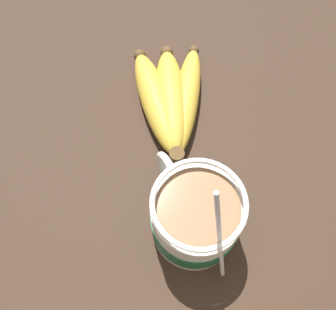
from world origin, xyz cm
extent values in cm
cube|color=#332319|center=(0.00, 0.00, 1.58)|extent=(114.26, 114.26, 3.16)
cylinder|color=white|center=(-6.37, -0.72, 7.46)|extent=(10.33, 10.33, 8.60)
cylinder|color=#195638|center=(-6.37, -0.72, 6.66)|extent=(10.53, 10.53, 3.50)
torus|color=white|center=(-0.25, -0.72, 8.15)|extent=(5.70, 0.90, 5.70)
cylinder|color=#846042|center=(-6.37, -0.72, 11.86)|extent=(9.13, 9.13, 0.40)
torus|color=white|center=(-6.37, -0.72, 13.15)|extent=(10.33, 10.33, 0.60)
cylinder|color=silver|center=(-10.55, -0.72, 12.43)|extent=(5.22, 0.50, 15.69)
ellipsoid|color=silver|center=(-8.18, -0.72, 4.66)|extent=(3.00, 2.00, 0.80)
cylinder|color=#4C381E|center=(2.18, -3.04, 6.03)|extent=(2.00, 2.00, 3.00)
ellipsoid|color=gold|center=(10.31, -9.25, 4.95)|extent=(16.84, 14.06, 3.59)
sphere|color=#4C381E|center=(17.64, -14.85, 4.95)|extent=(1.62, 1.62, 1.62)
ellipsoid|color=gold|center=(11.09, -7.13, 5.31)|extent=(17.79, 11.25, 4.30)
sphere|color=#4C381E|center=(19.09, -10.79, 5.31)|extent=(1.94, 1.94, 1.94)
ellipsoid|color=gold|center=(11.88, -5.08, 5.26)|extent=(18.29, 7.77, 4.20)
sphere|color=#4C381E|center=(20.59, -6.91, 5.26)|extent=(1.89, 1.89, 1.89)
camera|label=1|loc=(-16.09, 8.27, 49.86)|focal=40.00mm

